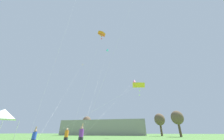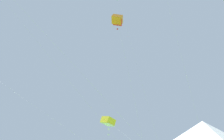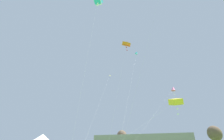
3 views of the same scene
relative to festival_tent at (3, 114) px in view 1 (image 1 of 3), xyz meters
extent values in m
cube|color=gray|center=(0.42, 46.96, -0.36)|extent=(37.06, 12.40, 6.09)
cylinder|color=brown|center=(28.55, 31.06, -1.54)|extent=(0.68, 0.68, 3.72)
ellipsoid|color=brown|center=(28.55, 31.06, 1.95)|extent=(3.65, 3.65, 4.06)
cylinder|color=brown|center=(-7.79, 45.95, -1.37)|extent=(0.74, 0.74, 4.06)
ellipsoid|color=brown|center=(-7.79, 45.95, 2.43)|extent=(3.99, 3.99, 4.43)
cylinder|color=brown|center=(24.26, 39.01, -1.47)|extent=(0.70, 0.70, 3.86)
ellipsoid|color=brown|center=(24.26, 39.01, 2.14)|extent=(3.79, 3.79, 4.21)
cylinder|color=#B7B7BC|center=(1.39, 1.39, -2.02)|extent=(0.05, 0.05, 2.77)
pyramid|color=white|center=(0.00, 0.00, 0.00)|extent=(3.08, 3.08, 1.27)
cylinder|color=purple|center=(11.58, -0.74, -2.19)|extent=(0.43, 0.43, 0.71)
sphere|color=tan|center=(11.58, -0.74, -1.71)|extent=(0.27, 0.27, 0.27)
cylinder|color=tan|center=(11.63, -0.76, -1.60)|extent=(0.26, 0.19, 0.62)
cylinder|color=blue|center=(8.02, -2.83, -2.38)|extent=(0.36, 0.36, 0.59)
sphere|color=tan|center=(8.02, -2.83, -1.99)|extent=(0.23, 0.23, 0.23)
cylinder|color=tan|center=(8.03, -2.84, -1.90)|extent=(0.18, 0.18, 0.51)
cylinder|color=orange|center=(9.34, 0.33, -2.27)|extent=(0.40, 0.40, 0.66)
sphere|color=tan|center=(9.34, 0.33, -1.83)|extent=(0.25, 0.25, 0.25)
cylinder|color=silver|center=(15.45, 1.03, 10.76)|extent=(7.64, 4.41, 28.32)
cylinder|color=silver|center=(5.18, 6.35, 5.91)|extent=(5.33, 17.74, 18.62)
pyramid|color=yellow|center=(2.55, 15.21, 15.25)|extent=(0.59, 0.73, 0.44)
sphere|color=blue|center=(2.48, 15.22, 14.87)|extent=(0.09, 0.09, 0.09)
sphere|color=blue|center=(2.53, 15.26, 14.63)|extent=(0.09, 0.09, 0.09)
cylinder|color=silver|center=(10.72, 1.80, 5.39)|extent=(2.38, 2.63, 17.57)
cube|color=orange|center=(11.91, 3.11, 14.17)|extent=(1.29, 1.26, 1.30)
cube|color=red|center=(11.91, 3.11, 13.85)|extent=(0.98, 1.00, 0.79)
sphere|color=red|center=(11.93, 3.04, 13.45)|extent=(0.18, 0.18, 0.18)
sphere|color=red|center=(11.97, 3.10, 12.95)|extent=(0.18, 0.18, 0.18)
cylinder|color=silver|center=(13.84, 10.28, 4.07)|extent=(5.57, 23.07, 14.95)
cone|color=pink|center=(16.62, 21.81, 11.55)|extent=(1.40, 1.45, 1.34)
sphere|color=white|center=(16.68, 21.88, 10.90)|extent=(0.16, 0.16, 0.16)
sphere|color=white|center=(16.57, 21.84, 10.45)|extent=(0.16, 0.16, 0.16)
sphere|color=white|center=(16.69, 21.82, 10.00)|extent=(0.16, 0.16, 0.16)
sphere|color=white|center=(16.58, 21.80, 9.55)|extent=(0.16, 0.16, 0.16)
cylinder|color=silver|center=(12.74, 0.64, 0.39)|extent=(9.84, 7.56, 7.58)
cube|color=yellow|center=(17.66, 4.41, 4.17)|extent=(1.82, 1.92, 1.23)
cube|color=white|center=(17.66, 4.41, 3.78)|extent=(1.68, 1.61, 0.53)
sphere|color=white|center=(17.70, 4.34, 3.29)|extent=(0.22, 0.22, 0.22)
sphere|color=white|center=(17.65, 4.35, 2.68)|extent=(0.22, 0.22, 0.22)
cylinder|color=silver|center=(9.51, 11.56, 11.20)|extent=(3.66, 24.51, 29.20)
cone|color=#2DBCD1|center=(7.69, 23.82, 25.79)|extent=(1.30, 1.05, 1.30)
sphere|color=white|center=(7.71, 23.77, 25.23)|extent=(0.14, 0.14, 0.14)
sphere|color=white|center=(7.66, 23.76, 24.84)|extent=(0.14, 0.14, 0.14)
sphere|color=white|center=(7.69, 23.81, 24.45)|extent=(0.14, 0.14, 0.14)
cylinder|color=silver|center=(7.93, -1.85, 9.63)|extent=(0.87, 2.19, 26.06)
camera|label=1|loc=(17.54, -13.68, -2.09)|focal=20.00mm
camera|label=2|loc=(-7.72, 2.76, -0.86)|focal=35.00mm
camera|label=3|loc=(18.88, -15.99, -0.65)|focal=24.00mm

